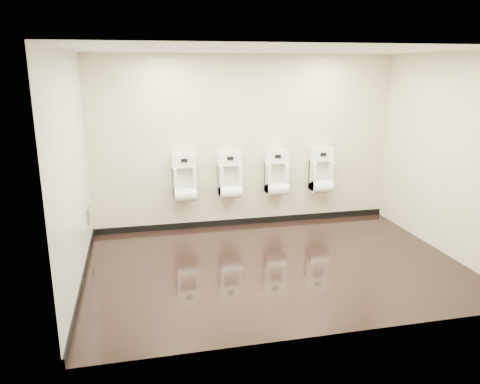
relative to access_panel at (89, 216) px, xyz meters
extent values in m
cube|color=black|center=(2.48, -1.20, -0.50)|extent=(5.00, 3.50, 0.00)
cube|color=white|center=(2.48, -1.20, 2.30)|extent=(5.00, 3.50, 0.00)
cube|color=beige|center=(2.48, 0.55, 0.90)|extent=(5.00, 0.02, 2.80)
cube|color=beige|center=(2.48, -2.95, 0.90)|extent=(5.00, 0.02, 2.80)
cube|color=beige|center=(-0.02, -1.20, 0.90)|extent=(0.02, 3.50, 2.80)
cube|color=beige|center=(4.98, -1.20, 0.90)|extent=(0.02, 3.50, 2.80)
cube|color=white|center=(-0.01, -1.20, 0.90)|extent=(0.01, 3.50, 2.80)
cube|color=black|center=(2.48, 0.54, -0.45)|extent=(5.00, 0.02, 0.10)
cube|color=black|center=(-0.01, -1.20, -0.45)|extent=(0.02, 3.50, 0.10)
cube|color=#9E9EA3|center=(0.00, 0.00, 0.00)|extent=(0.03, 0.25, 0.25)
cylinder|color=silver|center=(0.02, 0.00, 0.00)|extent=(0.02, 0.04, 0.04)
cube|color=white|center=(1.45, 0.42, 0.31)|extent=(0.35, 0.25, 0.49)
cube|color=silver|center=(1.45, 0.51, 0.35)|extent=(0.26, 0.01, 0.37)
cylinder|color=white|center=(1.45, 0.36, 0.13)|extent=(0.35, 0.21, 0.21)
cube|color=white|center=(1.45, 0.46, 0.66)|extent=(0.39, 0.18, 0.21)
cube|color=black|center=(1.45, 0.36, 0.68)|extent=(0.10, 0.01, 0.05)
cube|color=silver|center=(1.45, 0.36, 0.68)|extent=(0.12, 0.01, 0.07)
cylinder|color=silver|center=(1.65, 0.46, 0.66)|extent=(0.01, 0.03, 0.03)
cube|color=white|center=(2.19, 0.42, 0.31)|extent=(0.35, 0.25, 0.49)
cube|color=silver|center=(2.19, 0.51, 0.35)|extent=(0.26, 0.01, 0.37)
cylinder|color=white|center=(2.19, 0.36, 0.13)|extent=(0.35, 0.21, 0.21)
cube|color=white|center=(2.19, 0.46, 0.66)|extent=(0.39, 0.18, 0.21)
cube|color=black|center=(2.19, 0.36, 0.68)|extent=(0.10, 0.01, 0.05)
cube|color=silver|center=(2.19, 0.36, 0.68)|extent=(0.12, 0.01, 0.07)
cylinder|color=silver|center=(2.39, 0.46, 0.66)|extent=(0.01, 0.03, 0.03)
cube|color=white|center=(2.98, 0.42, 0.31)|extent=(0.35, 0.25, 0.49)
cube|color=silver|center=(2.98, 0.51, 0.35)|extent=(0.26, 0.01, 0.37)
cylinder|color=white|center=(2.98, 0.36, 0.13)|extent=(0.35, 0.21, 0.21)
cube|color=white|center=(2.98, 0.46, 0.66)|extent=(0.39, 0.18, 0.21)
cube|color=black|center=(2.98, 0.36, 0.68)|extent=(0.10, 0.01, 0.05)
cube|color=silver|center=(2.98, 0.36, 0.68)|extent=(0.12, 0.01, 0.07)
cylinder|color=silver|center=(3.18, 0.46, 0.66)|extent=(0.01, 0.03, 0.03)
cube|color=white|center=(3.77, 0.42, 0.31)|extent=(0.35, 0.25, 0.49)
cube|color=silver|center=(3.77, 0.51, 0.35)|extent=(0.26, 0.01, 0.37)
cylinder|color=white|center=(3.77, 0.36, 0.13)|extent=(0.35, 0.21, 0.21)
cube|color=white|center=(3.77, 0.46, 0.66)|extent=(0.39, 0.18, 0.21)
cube|color=black|center=(3.77, 0.36, 0.68)|extent=(0.10, 0.01, 0.05)
cube|color=silver|center=(3.77, 0.36, 0.68)|extent=(0.12, 0.01, 0.07)
cylinder|color=silver|center=(3.97, 0.46, 0.66)|extent=(0.01, 0.03, 0.03)
camera|label=1|loc=(0.73, -6.81, 2.12)|focal=35.00mm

